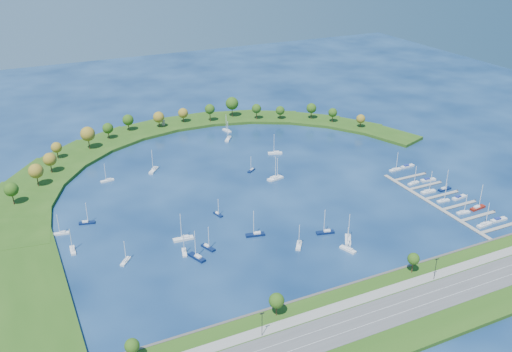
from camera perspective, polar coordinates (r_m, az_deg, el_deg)
name	(u,v)px	position (r m, az deg, el deg)	size (l,w,h in m)	color
ground	(252,187)	(316.64, -0.43, -1.17)	(700.00, 700.00, 0.00)	#071C40
south_shoreline	(387,311)	(227.60, 13.23, -13.28)	(420.00, 43.10, 11.60)	#254B14
breakwater	(148,168)	(344.13, -10.92, 0.76)	(286.74, 247.64, 2.00)	#254B14
breakwater_trees	(171,126)	(384.08, -8.64, 5.07)	(239.90, 92.20, 15.23)	#382314
harbor_tower	(163,123)	(410.86, -9.42, 5.36)	(2.60, 2.60, 3.84)	gray
dock_system	(444,202)	(316.71, 18.60, -2.50)	(24.28, 82.00, 1.60)	gray
moored_boat_0	(348,239)	(268.97, 9.36, -6.39)	(7.50, 9.46, 14.06)	silver
moored_boat_1	(154,170)	(341.94, -10.38, 0.64)	(8.05, 9.22, 14.12)	silver
moored_boat_2	(208,247)	(260.94, -4.91, -7.20)	(4.91, 8.25, 11.72)	#0A1841
moored_boat_3	(87,222)	(292.26, -16.87, -4.52)	(8.16, 4.03, 11.56)	#0A1841
moored_boat_4	(255,234)	(269.68, -0.07, -5.93)	(9.59, 4.57, 13.59)	#0A1841
moored_boat_5	(125,261)	(257.05, -13.16, -8.40)	(6.10, 6.82, 10.54)	silver
moored_boat_6	(184,252)	(258.67, -7.32, -7.65)	(3.62, 7.26, 10.28)	silver
moored_boat_7	(227,130)	(400.45, -2.98, 4.68)	(4.15, 8.75, 12.41)	silver
moored_boat_8	(218,214)	(288.17, -3.90, -3.85)	(3.22, 6.66, 9.43)	#0A1841
moored_boat_9	(73,250)	(271.24, -18.18, -7.15)	(2.59, 7.90, 11.46)	silver
moored_boat_10	(251,170)	(336.55, -0.47, 0.64)	(6.37, 5.25, 9.57)	#0A1841
moored_boat_11	(184,238)	(268.54, -7.40, -6.30)	(9.91, 3.60, 14.27)	silver
moored_boat_12	(61,233)	(286.69, -19.23, -5.48)	(7.59, 3.21, 10.82)	silver
moored_boat_13	(348,249)	(261.86, 9.36, -7.35)	(4.96, 8.47, 12.02)	silver
moored_boat_14	(197,257)	(254.27, -6.03, -8.18)	(5.78, 9.81, 13.94)	#0A1841
moored_boat_15	(276,178)	(325.70, 2.06, -0.22)	(9.43, 4.36, 13.38)	silver
moored_boat_16	(325,232)	(273.65, 7.09, -5.65)	(9.16, 4.51, 12.97)	#0A1841
moored_boat_17	(107,180)	(334.56, -14.92, -0.40)	(7.93, 3.03, 11.37)	silver
moored_boat_18	(274,178)	(326.16, 1.87, -0.17)	(9.89, 4.93, 14.00)	silver
moored_boat_19	(228,138)	(385.10, -2.84, 3.85)	(7.61, 9.07, 13.71)	silver
moored_boat_20	(275,153)	(361.26, 1.97, 2.40)	(9.47, 5.59, 13.46)	silver
moored_boat_21	(299,245)	(262.33, 4.40, -6.99)	(6.49, 7.81, 11.76)	silver
docked_boat_0	(484,224)	(299.99, 22.25, -4.57)	(8.86, 3.12, 12.78)	silver
docked_boat_1	(499,220)	(307.74, 23.49, -4.10)	(9.17, 2.81, 1.86)	silver
docked_boat_2	(463,212)	(308.28, 20.36, -3.45)	(7.58, 3.04, 10.82)	silver
docked_boat_3	(478,207)	(315.56, 21.66, -2.98)	(9.61, 3.58, 13.81)	maroon
docked_boat_4	(443,200)	(317.11, 18.55, -2.35)	(7.51, 2.57, 10.86)	silver
docked_boat_5	(459,197)	(323.56, 20.00, -2.05)	(9.30, 3.52, 1.85)	silver
docked_boat_6	(428,191)	(324.59, 17.14, -1.49)	(8.96, 2.87, 13.02)	silver
docked_boat_7	(445,189)	(330.48, 18.66, -1.23)	(8.53, 2.95, 12.32)	#0A1841
docked_boat_8	(414,183)	(332.70, 15.76, -0.65)	(7.79, 3.10, 11.14)	silver
docked_boat_9	(428,180)	(339.18, 17.13, -0.37)	(9.30, 3.67, 1.85)	silver
docked_boat_10	(395,169)	(347.45, 14.00, 0.68)	(8.03, 2.62, 11.65)	silver
docked_boat_11	(407,166)	(354.19, 15.17, 0.98)	(9.14, 2.99, 1.84)	silver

